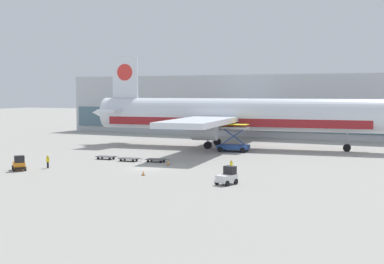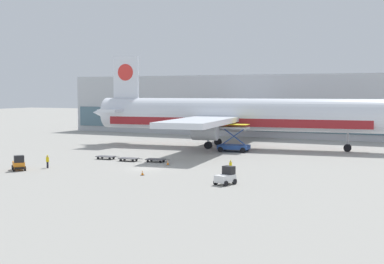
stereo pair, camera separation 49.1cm
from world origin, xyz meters
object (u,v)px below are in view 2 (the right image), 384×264
at_px(baggage_dolly_third, 156,159).
at_px(baggage_dolly_second, 129,159).
at_px(traffic_cone_near, 168,163).
at_px(scissor_lift_loader, 234,141).
at_px(baggage_tug_foreground, 226,177).
at_px(traffic_cone_far, 142,173).
at_px(airplane_main, 231,116).
at_px(baggage_tug_mid, 19,164).
at_px(ground_crew_far, 231,166).
at_px(baggage_dolly_lead, 106,157).
at_px(ground_crew_near, 47,160).

bearing_deg(baggage_dolly_third, baggage_dolly_second, -175.59).
bearing_deg(traffic_cone_near, baggage_dolly_second, 170.39).
bearing_deg(baggage_dolly_third, scissor_lift_loader, 67.18).
height_order(baggage_tug_foreground, traffic_cone_far, baggage_tug_foreground).
relative_size(scissor_lift_loader, baggage_tug_foreground, 2.02).
relative_size(airplane_main, baggage_tug_foreground, 21.25).
height_order(scissor_lift_loader, baggage_tug_mid, scissor_lift_loader).
bearing_deg(ground_crew_far, baggage_dolly_lead, 84.02).
xyz_separation_m(baggage_tug_foreground, traffic_cone_near, (-13.15, 11.01, -0.53)).
bearing_deg(baggage_tug_foreground, baggage_dolly_second, 74.73).
bearing_deg(baggage_dolly_second, airplane_main, 68.51).
height_order(baggage_tug_mid, ground_crew_near, baggage_tug_mid).
bearing_deg(baggage_tug_mid, traffic_cone_near, 81.79).
distance_m(baggage_tug_foreground, ground_crew_far, 8.18).
xyz_separation_m(baggage_tug_mid, baggage_dolly_third, (12.24, 14.72, -0.49)).
distance_m(baggage_tug_mid, baggage_dolly_lead, 14.93).
height_order(baggage_dolly_second, traffic_cone_near, traffic_cone_near).
height_order(baggage_tug_mid, baggage_dolly_lead, baggage_tug_mid).
bearing_deg(baggage_dolly_second, traffic_cone_near, -15.37).
relative_size(airplane_main, ground_crew_near, 32.88).
bearing_deg(airplane_main, traffic_cone_far, -93.58).
distance_m(baggage_tug_mid, baggage_dolly_third, 19.15).
height_order(ground_crew_near, traffic_cone_near, ground_crew_near).
bearing_deg(airplane_main, baggage_dolly_third, -103.02).
height_order(scissor_lift_loader, ground_crew_near, scissor_lift_loader).
distance_m(airplane_main, traffic_cone_far, 35.27).
height_order(baggage_dolly_third, ground_crew_far, ground_crew_far).
bearing_deg(baggage_tug_mid, scissor_lift_loader, 103.28).
relative_size(baggage_dolly_lead, ground_crew_far, 2.26).
xyz_separation_m(baggage_dolly_lead, baggage_dolly_third, (8.53, 0.27, 0.00)).
bearing_deg(baggage_dolly_second, traffic_cone_far, -56.66).
bearing_deg(baggage_dolly_third, traffic_cone_near, -38.80).
bearing_deg(baggage_dolly_second, baggage_dolly_lead, 167.92).
height_order(baggage_dolly_lead, traffic_cone_near, traffic_cone_near).
relative_size(airplane_main, scissor_lift_loader, 10.52).
bearing_deg(traffic_cone_far, ground_crew_far, 33.96).
bearing_deg(traffic_cone_near, airplane_main, 90.87).
height_order(airplane_main, baggage_tug_foreground, airplane_main).
relative_size(baggage_tug_foreground, traffic_cone_near, 3.82).
relative_size(baggage_dolly_lead, traffic_cone_near, 5.27).
distance_m(baggage_dolly_lead, traffic_cone_near, 11.67).
bearing_deg(baggage_tug_mid, ground_crew_far, 62.11).
xyz_separation_m(scissor_lift_loader, baggage_dolly_lead, (-13.94, -17.90, -1.45)).
distance_m(scissor_lift_loader, traffic_cone_far, 29.06).
xyz_separation_m(baggage_dolly_third, ground_crew_far, (13.67, -5.18, 0.58)).
distance_m(baggage_tug_foreground, ground_crew_near, 26.43).
bearing_deg(baggage_dolly_lead, traffic_cone_near, -14.13).
xyz_separation_m(baggage_tug_foreground, baggage_dolly_second, (-20.33, 12.22, -0.49)).
xyz_separation_m(airplane_main, scissor_lift_loader, (2.78, -5.78, -4.00)).
relative_size(scissor_lift_loader, traffic_cone_far, 9.00).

